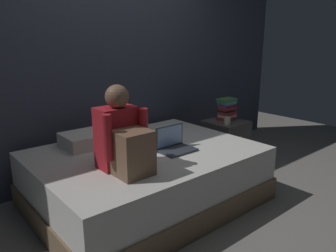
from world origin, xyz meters
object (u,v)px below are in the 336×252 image
Objects in this scene: bed at (147,176)px; mug at (227,121)px; nightstand at (225,143)px; pillow at (93,138)px; person_sitting at (123,139)px; book_stack at (227,109)px; laptop at (174,144)px.

bed is 22.22× the size of mug.
pillow is at bearing 169.22° from nightstand.
nightstand is 1.66m from pillow.
bed is at bearing 32.72° from person_sitting.
person_sitting is 7.28× the size of mug.
book_stack is at bearing 39.83° from nightstand.
book_stack reaches higher than laptop.
laptop reaches higher than bed.
nightstand is at bearing 16.12° from laptop.
person_sitting is 1.17× the size of pillow.
laptop reaches higher than pillow.
nightstand is 6.14× the size of mug.
person_sitting is 1.61m from mug.
book_stack is (1.15, 0.35, 0.11)m from laptop.
pillow reaches higher than nightstand.
bed is at bearing -56.53° from pillow.
laptop is (0.59, 0.09, -0.20)m from person_sitting.
bed is at bearing -172.38° from book_stack.
nightstand is 0.99× the size of pillow.
book_stack is (1.34, 0.18, 0.43)m from bed.
nightstand is at bearing 13.40° from person_sitting.
mug is (-0.17, -0.15, -0.09)m from book_stack.
laptop is 0.57× the size of pillow.
bed is at bearing 137.08° from laptop.
person_sitting is 0.74m from pillow.
mug is at bearing -16.12° from pillow.
nightstand is 1.82m from person_sitting.
book_stack is at bearing 14.14° from person_sitting.
bed is 3.62× the size of nightstand.
bed is at bearing -178.73° from mug.
laptop is at bearing -163.88° from nightstand.
laptop is at bearing -52.14° from pillow.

